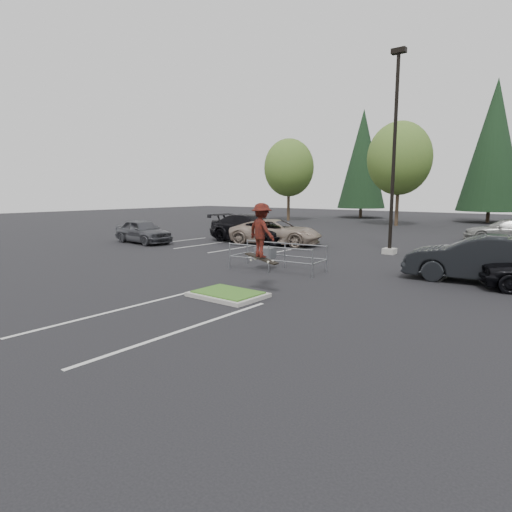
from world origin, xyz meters
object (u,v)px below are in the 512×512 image
Objects in this scene: conif_b at (494,145)px; car_l_black at (252,229)px; conif_a at (362,159)px; cart_corral at (268,253)px; car_l_tan at (275,232)px; car_l_grey at (143,231)px; car_r_charc at (481,259)px; light_pole at (393,165)px; decid_b at (399,161)px; decid_a at (289,170)px; car_far_silver at (508,231)px; skateboarder at (262,231)px.

conif_b reaches higher than car_l_black.
cart_corral is at bearing -71.07° from conif_a.
car_l_tan is at bearing -75.26° from conif_a.
car_l_tan is at bearing -52.99° from car_l_grey.
car_l_tan is 0.91× the size of car_l_black.
light_pole is at bearing -140.14° from car_r_charc.
decid_b reaches higher than car_l_tan.
light_pole is 2.31× the size of car_l_grey.
car_l_grey is (0.50, -33.00, -6.35)m from conif_a.
decid_b is 19.85m from car_l_black.
light_pole is 0.70× the size of conif_b.
decid_b reaches higher than car_l_grey.
car_l_tan is 1.81m from car_l_black.
car_r_charc is at bearing -59.05° from conif_a.
light_pole reaches higher than cart_corral.
decid_a reaches higher than car_l_black.
decid_a is 1.73× the size of car_r_charc.
decid_a reaches higher than car_far_silver.
car_l_grey reaches higher than cart_corral.
decid_b is 25.26m from car_l_grey.
light_pole is at bearing -88.99° from conif_b.
skateboarder is at bearing -89.72° from light_pole.
cart_corral is (12.17, -35.48, -6.41)m from conif_a.
car_r_charc is (13.99, -4.32, -0.04)m from car_l_black.
car_r_charc is 1.02× the size of car_far_silver.
conif_b is 2.61× the size of car_l_tan.
car_l_tan is 1.27× the size of car_l_grey.
conif_a is at bearing 68.09° from decid_a.
conif_a is at bearing 5.14° from car_l_grey.
car_l_grey is at bearing -107.66° from decid_b.
car_l_black is 14.64m from car_r_charc.
decid_a is at bearing -177.61° from decid_b.
car_r_charc is at bearing 13.84° from cart_corral.
light_pole is at bearing -101.64° from car_l_tan.
conif_b is (18.01, 10.47, 2.27)m from decid_a.
skateboarder is at bearing -61.58° from cart_corral.
skateboarder reaches higher than car_l_grey.
skateboarder is (18.56, -29.03, -3.57)m from decid_a.
car_r_charc is (7.51, 2.66, 0.16)m from cart_corral.
decid_a is 2.22× the size of cart_corral.
light_pole is 11.29m from skateboarder.
skateboarder is at bearing -89.20° from conif_b.
decid_b is 30.52m from skateboarder.
light_pole is 2.01× the size of car_far_silver.
car_r_charc is (5.13, 6.18, -1.16)m from skateboarder.
car_far_silver is at bearing -76.48° from conif_b.
light_pole reaches higher than car_l_grey.
conif_a reaches higher than cart_corral.
decid_a is 12.02m from decid_b.
light_pole is at bearing -70.65° from decid_b.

